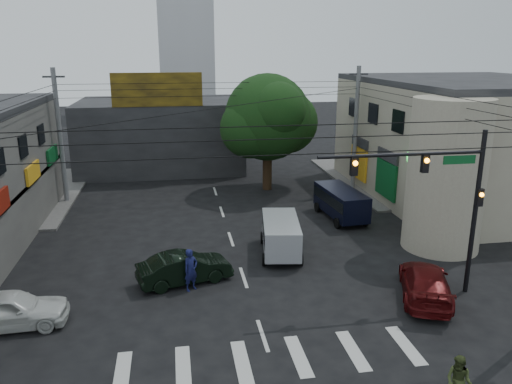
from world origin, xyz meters
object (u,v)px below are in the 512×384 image
object	(u,v)px
utility_pole_far_left	(60,137)
utility_pole_far_right	(356,129)
dark_sedan	(185,268)
navy_van	(341,204)
street_tree	(268,118)
traffic_gantry	(441,188)
silver_minivan	(281,237)
traffic_officer	(191,270)
maroon_sedan	(425,283)
white_compact	(9,310)
pedestrian_olive	(459,381)

from	to	relation	value
utility_pole_far_left	utility_pole_far_right	xyz separation A→B (m)	(21.00, 0.00, 0.00)
dark_sedan	navy_van	world-z (taller)	navy_van
street_tree	traffic_gantry	bearing A→B (deg)	-78.01
traffic_gantry	silver_minivan	distance (m)	8.71
utility_pole_far_left	utility_pole_far_right	world-z (taller)	same
silver_minivan	navy_van	size ratio (longest dim) A/B	0.92
street_tree	navy_van	world-z (taller)	street_tree
silver_minivan	traffic_officer	xyz separation A→B (m)	(-4.79, -3.33, 0.04)
maroon_sedan	dark_sedan	bearing A→B (deg)	4.08
navy_van	traffic_officer	size ratio (longest dim) A/B	2.55
dark_sedan	traffic_officer	size ratio (longest dim) A/B	2.35
traffic_officer	white_compact	bearing A→B (deg)	160.31
utility_pole_far_left	traffic_gantry	bearing A→B (deg)	-42.86
white_compact	silver_minivan	size ratio (longest dim) A/B	0.97
traffic_gantry	utility_pole_far_right	bearing A→B (deg)	81.06
silver_minivan	navy_van	world-z (taller)	navy_van
silver_minivan	navy_van	distance (m)	6.98
utility_pole_far_right	dark_sedan	distance (m)	19.65
maroon_sedan	traffic_officer	world-z (taller)	traffic_officer
traffic_gantry	utility_pole_far_left	size ratio (longest dim) A/B	0.78
silver_minivan	traffic_officer	size ratio (longest dim) A/B	2.35
utility_pole_far_right	navy_van	bearing A→B (deg)	-116.17
navy_van	traffic_officer	world-z (taller)	traffic_officer
white_compact	maroon_sedan	size ratio (longest dim) A/B	0.84
traffic_gantry	utility_pole_far_left	world-z (taller)	utility_pole_far_left
street_tree	navy_van	size ratio (longest dim) A/B	1.77
traffic_gantry	white_compact	world-z (taller)	traffic_gantry
street_tree	pedestrian_olive	world-z (taller)	street_tree
utility_pole_far_right	traffic_officer	size ratio (longest dim) A/B	4.78
street_tree	dark_sedan	xyz separation A→B (m)	(-6.72, -15.00, -4.77)
dark_sedan	utility_pole_far_left	bearing A→B (deg)	13.87
dark_sedan	navy_van	size ratio (longest dim) A/B	0.92
navy_van	pedestrian_olive	distance (m)	17.27
utility_pole_far_left	dark_sedan	size ratio (longest dim) A/B	2.03
utility_pole_far_right	maroon_sedan	bearing A→B (deg)	-100.13
utility_pole_far_left	traffic_officer	xyz separation A→B (m)	(8.04, -14.82, -3.64)
street_tree	utility_pole_far_right	distance (m)	6.63
navy_van	traffic_officer	xyz separation A→B (m)	(-9.73, -8.25, 0.01)
dark_sedan	pedestrian_olive	distance (m)	12.44
utility_pole_far_left	maroon_sedan	xyz separation A→B (m)	(17.92, -17.22, -3.90)
utility_pole_far_left	maroon_sedan	size ratio (longest dim) A/B	1.77
traffic_gantry	dark_sedan	distance (m)	11.71
silver_minivan	dark_sedan	bearing A→B (deg)	125.11
maroon_sedan	pedestrian_olive	size ratio (longest dim) A/B	3.17
maroon_sedan	navy_van	distance (m)	10.65
traffic_gantry	utility_pole_far_right	xyz separation A→B (m)	(2.68, 17.00, -0.23)
street_tree	utility_pole_far_left	bearing A→B (deg)	-176.05
dark_sedan	silver_minivan	size ratio (longest dim) A/B	1.00
traffic_gantry	traffic_officer	distance (m)	11.21
white_compact	navy_van	world-z (taller)	navy_van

